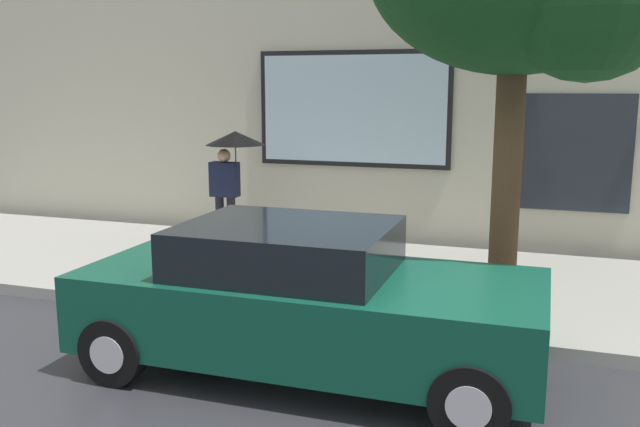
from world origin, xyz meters
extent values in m
plane|color=#333338|center=(0.00, 0.00, 0.00)|extent=(60.00, 60.00, 0.00)
cube|color=#A3A099|center=(0.00, 3.00, 0.07)|extent=(20.00, 4.00, 0.15)
cube|color=beige|center=(0.00, 5.50, 3.50)|extent=(20.00, 0.40, 7.00)
cube|color=black|center=(-1.74, 5.27, 2.33)|extent=(3.31, 0.06, 1.93)
cube|color=silver|center=(-1.74, 5.24, 2.33)|extent=(3.15, 0.03, 1.77)
cube|color=#262B33|center=(1.73, 5.28, 1.70)|extent=(1.80, 0.04, 1.80)
cube|color=#0F4C38|center=(-0.66, -0.02, 0.62)|extent=(4.33, 1.80, 0.73)
cube|color=black|center=(-0.87, -0.02, 1.21)|extent=(1.95, 1.59, 0.45)
cylinder|color=black|center=(0.96, 0.81, 0.32)|extent=(0.64, 0.22, 0.64)
cylinder|color=silver|center=(0.96, 0.81, 0.32)|extent=(0.35, 0.24, 0.35)
cylinder|color=black|center=(0.96, -0.85, 0.32)|extent=(0.64, 0.22, 0.64)
cylinder|color=silver|center=(0.96, -0.85, 0.32)|extent=(0.35, 0.24, 0.35)
cylinder|color=black|center=(-2.27, 0.81, 0.32)|extent=(0.64, 0.22, 0.64)
cylinder|color=silver|center=(-2.27, 0.81, 0.32)|extent=(0.35, 0.24, 0.35)
cylinder|color=black|center=(-2.27, -0.85, 0.32)|extent=(0.64, 0.22, 0.64)
cylinder|color=silver|center=(-2.27, -0.85, 0.32)|extent=(0.35, 0.24, 0.35)
cylinder|color=white|center=(-1.90, 2.06, 0.45)|extent=(0.22, 0.22, 0.61)
sphere|color=#BBBBB7|center=(-1.90, 2.06, 0.76)|extent=(0.23, 0.23, 0.23)
cylinder|color=#BBBBB7|center=(-1.90, 1.90, 0.48)|extent=(0.09, 0.12, 0.09)
cylinder|color=#BBBBB7|center=(-1.90, 2.22, 0.48)|extent=(0.09, 0.12, 0.09)
cylinder|color=white|center=(-1.90, 2.06, 0.18)|extent=(0.30, 0.30, 0.06)
cylinder|color=black|center=(-3.65, 4.03, 0.54)|extent=(0.14, 0.14, 0.79)
cylinder|color=black|center=(-3.44, 4.03, 0.54)|extent=(0.14, 0.14, 0.79)
cube|color=#191E38|center=(-3.54, 4.03, 1.22)|extent=(0.46, 0.22, 0.56)
sphere|color=tan|center=(-3.54, 4.03, 1.61)|extent=(0.21, 0.21, 0.21)
cylinder|color=#4C4C51|center=(-3.33, 4.03, 1.47)|extent=(0.02, 0.02, 0.90)
cone|color=black|center=(-3.33, 4.03, 1.89)|extent=(0.95, 0.95, 0.22)
cylinder|color=#4C3823|center=(0.99, 1.92, 1.65)|extent=(0.32, 0.32, 3.00)
camera|label=1|loc=(1.43, -5.87, 2.73)|focal=38.35mm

